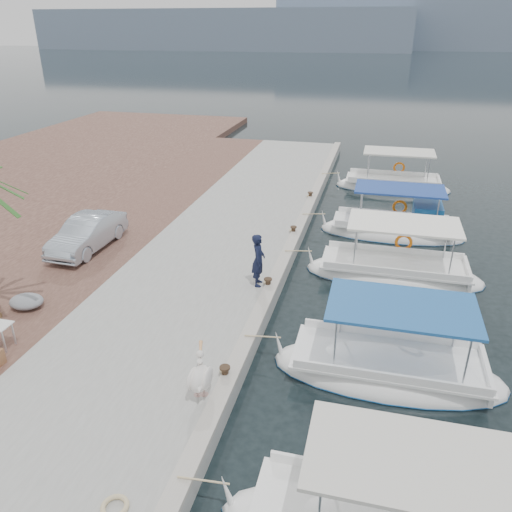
# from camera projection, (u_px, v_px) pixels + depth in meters

# --- Properties ---
(ground) EXTENTS (400.00, 400.00, 0.00)m
(ground) POSITION_uv_depth(u_px,v_px,m) (268.00, 323.00, 16.02)
(ground) COLOR black
(ground) RESTS_ON ground
(concrete_quay) EXTENTS (6.00, 40.00, 0.50)m
(concrete_quay) POSITION_uv_depth(u_px,v_px,m) (225.00, 246.00, 20.97)
(concrete_quay) COLOR gray
(concrete_quay) RESTS_ON ground
(quay_curb) EXTENTS (0.44, 40.00, 0.12)m
(quay_curb) POSITION_uv_depth(u_px,v_px,m) (290.00, 246.00, 20.23)
(quay_curb) COLOR #A39C90
(quay_curb) RESTS_ON concrete_quay
(cobblestone_strip) EXTENTS (4.00, 40.00, 0.50)m
(cobblestone_strip) POSITION_uv_depth(u_px,v_px,m) (117.00, 235.00, 22.07)
(cobblestone_strip) COLOR #4F312A
(cobblestone_strip) RESTS_ON ground
(distant_hills) EXTENTS (330.00, 60.00, 18.00)m
(distant_hills) POSITION_uv_depth(u_px,v_px,m) (467.00, 28.00, 183.63)
(distant_hills) COLOR slate
(distant_hills) RESTS_ON ground
(fishing_caique_b) EXTENTS (6.29, 2.51, 2.83)m
(fishing_caique_b) POSITION_uv_depth(u_px,v_px,m) (387.00, 372.00, 13.60)
(fishing_caique_b) COLOR white
(fishing_caique_b) RESTS_ON ground
(fishing_caique_c) EXTENTS (6.62, 2.44, 2.83)m
(fishing_caique_c) POSITION_uv_depth(u_px,v_px,m) (393.00, 274.00, 18.91)
(fishing_caique_c) COLOR white
(fishing_caique_c) RESTS_ON ground
(fishing_caique_d) EXTENTS (6.43, 2.30, 2.83)m
(fishing_caique_d) POSITION_uv_depth(u_px,v_px,m) (394.00, 231.00, 22.67)
(fishing_caique_d) COLOR white
(fishing_caique_d) RESTS_ON ground
(fishing_caique_e) EXTENTS (6.53, 2.41, 2.83)m
(fishing_caique_e) POSITION_uv_depth(u_px,v_px,m) (392.00, 187.00, 29.08)
(fishing_caique_e) COLOR white
(fishing_caique_e) RESTS_ON ground
(mooring_bollards) EXTENTS (0.28, 20.28, 0.33)m
(mooring_bollards) POSITION_uv_depth(u_px,v_px,m) (268.00, 282.00, 17.12)
(mooring_bollards) COLOR black
(mooring_bollards) RESTS_ON concrete_quay
(pelican) EXTENTS (0.67, 1.36, 1.06)m
(pelican) POSITION_uv_depth(u_px,v_px,m) (200.00, 377.00, 11.97)
(pelican) COLOR tan
(pelican) RESTS_ON concrete_quay
(fisherman) EXTENTS (0.54, 0.74, 1.87)m
(fisherman) POSITION_uv_depth(u_px,v_px,m) (258.00, 260.00, 16.99)
(fisherman) COLOR black
(fisherman) RESTS_ON concrete_quay
(parked_car) EXTENTS (1.52, 4.05, 1.32)m
(parked_car) POSITION_uv_depth(u_px,v_px,m) (87.00, 233.00, 19.89)
(parked_car) COLOR #A7B2BE
(parked_car) RESTS_ON cobblestone_strip
(tarp_bundle) EXTENTS (1.10, 0.90, 0.40)m
(tarp_bundle) POSITION_uv_depth(u_px,v_px,m) (26.00, 301.00, 15.91)
(tarp_bundle) COLOR slate
(tarp_bundle) RESTS_ON cobblestone_strip
(folding_table) EXTENTS (0.55, 0.55, 0.73)m
(folding_table) POSITION_uv_depth(u_px,v_px,m) (1.00, 331.00, 13.78)
(folding_table) COLOR silver
(folding_table) RESTS_ON cobblestone_strip
(rope_coil) EXTENTS (0.54, 0.54, 0.10)m
(rope_coil) POSITION_uv_depth(u_px,v_px,m) (115.00, 507.00, 9.31)
(rope_coil) COLOR #C6B284
(rope_coil) RESTS_ON concrete_quay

